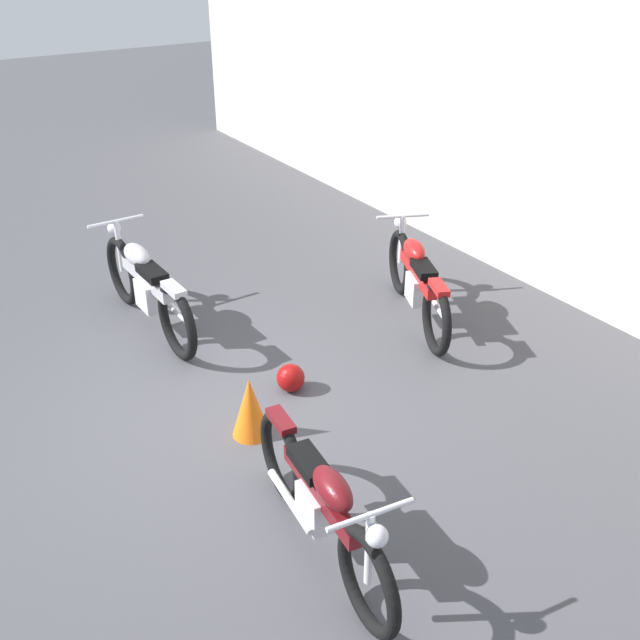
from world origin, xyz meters
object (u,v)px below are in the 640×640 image
(traffic_cone, at_px, (250,407))
(motorcycle_red, at_px, (417,281))
(motorcycle_maroon, at_px, (321,505))
(motorcycle_silver, at_px, (147,286))
(helmet, at_px, (291,378))

(traffic_cone, distance_m, motorcycle_red, 2.62)
(motorcycle_maroon, xyz_separation_m, motorcycle_silver, (-3.70, 0.20, 0.04))
(helmet, height_order, motorcycle_silver, motorcycle_silver)
(traffic_cone, bearing_deg, motorcycle_silver, -179.35)
(motorcycle_red, xyz_separation_m, motorcycle_silver, (-1.37, -2.50, 0.02))
(helmet, bearing_deg, motorcycle_red, 104.36)
(helmet, distance_m, motorcycle_maroon, 2.06)
(helmet, xyz_separation_m, motorcycle_red, (-0.47, 1.85, 0.33))
(motorcycle_silver, bearing_deg, helmet, -162.28)
(helmet, height_order, traffic_cone, traffic_cone)
(traffic_cone, distance_m, motorcycle_silver, 2.25)
(helmet, relative_size, motorcycle_silver, 0.12)
(traffic_cone, height_order, motorcycle_maroon, motorcycle_maroon)
(motorcycle_red, relative_size, motorcycle_maroon, 0.99)
(helmet, relative_size, motorcycle_maroon, 0.13)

